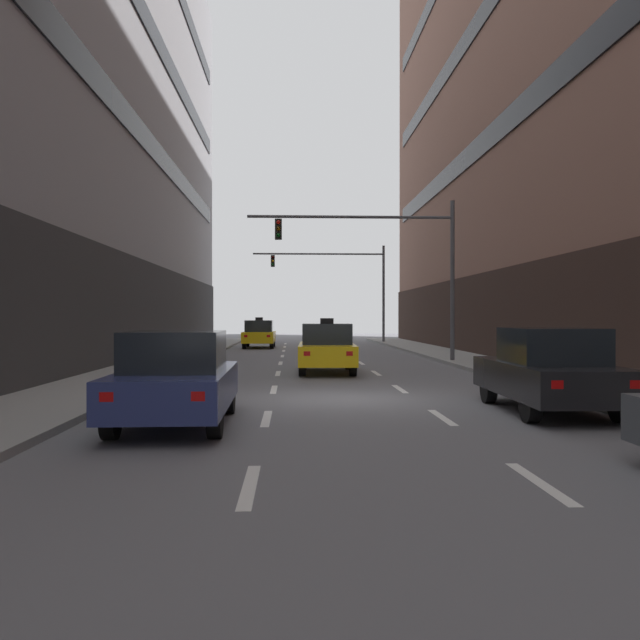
% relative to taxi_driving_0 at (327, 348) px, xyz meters
% --- Properties ---
extents(ground_plane, '(120.00, 120.00, 0.00)m').
position_rel_taxi_driving_0_xyz_m(ground_plane, '(0.00, -7.20, -0.84)').
color(ground_plane, slate).
extents(sidewalk_left, '(2.84, 80.00, 0.14)m').
position_rel_taxi_driving_0_xyz_m(sidewalk_left, '(-6.45, -7.20, -0.77)').
color(sidewalk_left, gray).
rests_on(sidewalk_left, ground).
extents(sidewalk_right, '(2.84, 80.00, 0.14)m').
position_rel_taxi_driving_0_xyz_m(sidewalk_right, '(6.45, -7.20, -0.77)').
color(sidewalk_right, gray).
rests_on(sidewalk_right, ground).
extents(lane_stripe_l1_s2, '(0.16, 2.00, 0.01)m').
position_rel_taxi_driving_0_xyz_m(lane_stripe_l1_s2, '(-1.67, -15.20, -0.83)').
color(lane_stripe_l1_s2, silver).
rests_on(lane_stripe_l1_s2, ground).
extents(lane_stripe_l1_s3, '(0.16, 2.00, 0.01)m').
position_rel_taxi_driving_0_xyz_m(lane_stripe_l1_s3, '(-1.67, -10.20, -0.83)').
color(lane_stripe_l1_s3, silver).
rests_on(lane_stripe_l1_s3, ground).
extents(lane_stripe_l1_s4, '(0.16, 2.00, 0.01)m').
position_rel_taxi_driving_0_xyz_m(lane_stripe_l1_s4, '(-1.67, -5.20, -0.83)').
color(lane_stripe_l1_s4, silver).
rests_on(lane_stripe_l1_s4, ground).
extents(lane_stripe_l1_s5, '(0.16, 2.00, 0.01)m').
position_rel_taxi_driving_0_xyz_m(lane_stripe_l1_s5, '(-1.67, -0.20, -0.83)').
color(lane_stripe_l1_s5, silver).
rests_on(lane_stripe_l1_s5, ground).
extents(lane_stripe_l1_s6, '(0.16, 2.00, 0.01)m').
position_rel_taxi_driving_0_xyz_m(lane_stripe_l1_s6, '(-1.67, 4.80, -0.83)').
color(lane_stripe_l1_s6, silver).
rests_on(lane_stripe_l1_s6, ground).
extents(lane_stripe_l1_s7, '(0.16, 2.00, 0.01)m').
position_rel_taxi_driving_0_xyz_m(lane_stripe_l1_s7, '(-1.67, 9.80, -0.83)').
color(lane_stripe_l1_s7, silver).
rests_on(lane_stripe_l1_s7, ground).
extents(lane_stripe_l1_s8, '(0.16, 2.00, 0.01)m').
position_rel_taxi_driving_0_xyz_m(lane_stripe_l1_s8, '(-1.67, 14.80, -0.83)').
color(lane_stripe_l1_s8, silver).
rests_on(lane_stripe_l1_s8, ground).
extents(lane_stripe_l1_s9, '(0.16, 2.00, 0.01)m').
position_rel_taxi_driving_0_xyz_m(lane_stripe_l1_s9, '(-1.67, 19.80, -0.83)').
color(lane_stripe_l1_s9, silver).
rests_on(lane_stripe_l1_s9, ground).
extents(lane_stripe_l1_s10, '(0.16, 2.00, 0.01)m').
position_rel_taxi_driving_0_xyz_m(lane_stripe_l1_s10, '(-1.67, 24.80, -0.83)').
color(lane_stripe_l1_s10, silver).
rests_on(lane_stripe_l1_s10, ground).
extents(lane_stripe_l2_s2, '(0.16, 2.00, 0.01)m').
position_rel_taxi_driving_0_xyz_m(lane_stripe_l2_s2, '(1.68, -15.20, -0.83)').
color(lane_stripe_l2_s2, silver).
rests_on(lane_stripe_l2_s2, ground).
extents(lane_stripe_l2_s3, '(0.16, 2.00, 0.01)m').
position_rel_taxi_driving_0_xyz_m(lane_stripe_l2_s3, '(1.68, -10.20, -0.83)').
color(lane_stripe_l2_s3, silver).
rests_on(lane_stripe_l2_s3, ground).
extents(lane_stripe_l2_s4, '(0.16, 2.00, 0.01)m').
position_rel_taxi_driving_0_xyz_m(lane_stripe_l2_s4, '(1.68, -5.20, -0.83)').
color(lane_stripe_l2_s4, silver).
rests_on(lane_stripe_l2_s4, ground).
extents(lane_stripe_l2_s5, '(0.16, 2.00, 0.01)m').
position_rel_taxi_driving_0_xyz_m(lane_stripe_l2_s5, '(1.68, -0.20, -0.83)').
color(lane_stripe_l2_s5, silver).
rests_on(lane_stripe_l2_s5, ground).
extents(lane_stripe_l2_s6, '(0.16, 2.00, 0.01)m').
position_rel_taxi_driving_0_xyz_m(lane_stripe_l2_s6, '(1.68, 4.80, -0.83)').
color(lane_stripe_l2_s6, silver).
rests_on(lane_stripe_l2_s6, ground).
extents(lane_stripe_l2_s7, '(0.16, 2.00, 0.01)m').
position_rel_taxi_driving_0_xyz_m(lane_stripe_l2_s7, '(1.68, 9.80, -0.83)').
color(lane_stripe_l2_s7, silver).
rests_on(lane_stripe_l2_s7, ground).
extents(lane_stripe_l2_s8, '(0.16, 2.00, 0.01)m').
position_rel_taxi_driving_0_xyz_m(lane_stripe_l2_s8, '(1.68, 14.80, -0.83)').
color(lane_stripe_l2_s8, silver).
rests_on(lane_stripe_l2_s8, ground).
extents(lane_stripe_l2_s9, '(0.16, 2.00, 0.01)m').
position_rel_taxi_driving_0_xyz_m(lane_stripe_l2_s9, '(1.68, 19.80, -0.83)').
color(lane_stripe_l2_s9, silver).
rests_on(lane_stripe_l2_s9, ground).
extents(lane_stripe_l2_s10, '(0.16, 2.00, 0.01)m').
position_rel_taxi_driving_0_xyz_m(lane_stripe_l2_s10, '(1.68, 24.80, -0.83)').
color(lane_stripe_l2_s10, silver).
rests_on(lane_stripe_l2_s10, ground).
extents(taxi_driving_0, '(2.03, 4.58, 1.88)m').
position_rel_taxi_driving_0_xyz_m(taxi_driving_0, '(0.00, 0.00, 0.00)').
color(taxi_driving_0, black).
rests_on(taxi_driving_0, ground).
extents(car_driving_1, '(1.94, 4.49, 1.67)m').
position_rel_taxi_driving_0_xyz_m(car_driving_1, '(-3.24, -10.94, -0.01)').
color(car_driving_1, black).
rests_on(car_driving_1, ground).
extents(taxi_driving_2, '(1.95, 4.59, 1.90)m').
position_rel_taxi_driving_0_xyz_m(taxi_driving_2, '(-3.25, 18.69, 0.01)').
color(taxi_driving_2, black).
rests_on(taxi_driving_2, ground).
extents(car_parked_1, '(2.01, 4.59, 1.70)m').
position_rel_taxi_driving_0_xyz_m(car_parked_1, '(3.98, -9.63, 0.00)').
color(car_parked_1, black).
rests_on(car_parked_1, ground).
extents(traffic_signal_0, '(8.55, 0.35, 6.59)m').
position_rel_taxi_driving_0_xyz_m(traffic_signal_0, '(2.91, 4.36, 3.74)').
color(traffic_signal_0, '#4C4C51').
rests_on(traffic_signal_0, sidewalk_right).
extents(traffic_signal_1, '(9.52, 0.34, 6.96)m').
position_rel_taxi_driving_0_xyz_m(traffic_signal_1, '(2.63, 25.03, 4.06)').
color(traffic_signal_1, '#4C4C51').
rests_on(traffic_signal_1, sidewalk_right).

